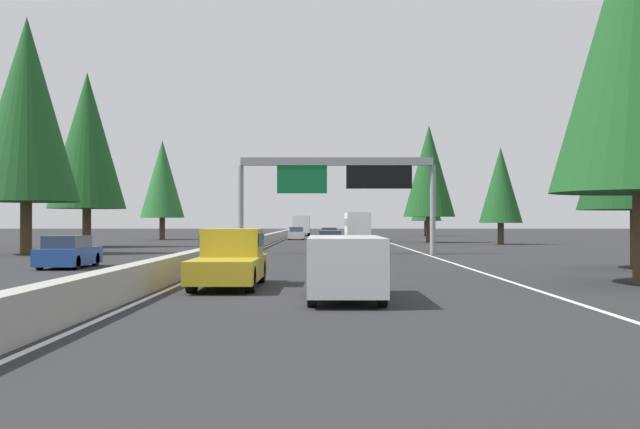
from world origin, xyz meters
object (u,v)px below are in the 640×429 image
Objects in this scene: pickup_far_center at (230,258)px; oncoming_near at (68,253)px; sedan_distant_a at (329,235)px; conifer_right_distant at (426,194)px; bus_mid_right at (357,225)px; conifer_right_near at (637,106)px; conifer_left_mid at (87,141)px; conifer_left_near at (26,109)px; sedan_mid_left at (296,234)px; minivan_near_center at (345,264)px; conifer_right_far at (429,171)px; sign_gantry_overhead at (339,177)px; conifer_left_far at (162,179)px; box_truck_distant_b at (302,225)px; sedan_mid_center at (330,242)px; conifer_right_mid at (501,185)px.

oncoming_near is (9.81, 8.55, -0.23)m from pickup_far_center.
conifer_right_distant is at bearing -24.81° from sedan_distant_a.
bus_mid_right is at bearing 163.44° from oncoming_near.
conifer_right_near is at bearing -163.59° from sedan_distant_a.
conifer_left_mid reaches higher than sedan_distant_a.
conifer_left_mid is (-23.48, 23.21, 7.04)m from bus_mid_right.
conifer_right_distant is 0.65× the size of conifer_left_near.
conifer_right_near is (-45.52, -13.40, 6.57)m from sedan_distant_a.
pickup_far_center is 63.24m from sedan_mid_left.
conifer_left_mid reaches higher than pickup_far_center.
conifer_right_near is 36.33m from conifer_left_near.
oncoming_near is (14.02, 12.15, -0.27)m from minivan_near_center.
minivan_near_center is 91.20m from conifer_right_distant.
conifer_right_far is at bearing -14.73° from pickup_far_center.
sign_gantry_overhead is 1.09× the size of conifer_left_far.
conifer_right_near is 1.20× the size of conifer_right_distant.
conifer_right_near reaches higher than conifer_left_far.
box_truck_distant_b is at bearing -17.83° from conifer_left_mid.
sign_gantry_overhead reaches higher than sedan_distant_a.
minivan_near_center is at bearing -154.44° from conifer_left_mid.
conifer_left_near is 1.06× the size of conifer_left_mid.
conifer_right_far reaches higher than sedan_distant_a.
minivan_near_center reaches higher than oncoming_near.
conifer_left_mid is at bearing 65.80° from sedan_mid_center.
sedan_mid_center is (-59.25, -3.74, -0.93)m from box_truck_distant_b.
sedan_mid_left is at bearing 171.08° from oncoming_near.
oncoming_near is 0.38× the size of conifer_left_far.
conifer_left_mid is (8.95, 19.92, 8.07)m from sedan_mid_center.
sedan_mid_center is at bearing 179.72° from sedan_distant_a.
conifer_right_mid is at bearing -121.23° from sedan_distant_a.
conifer_right_far is 31.74m from conifer_left_far.
sign_gantry_overhead is 2.88× the size of oncoming_near.
conifer_left_far is (25.88, -0.69, -1.70)m from conifer_left_mid.
bus_mid_right is (-26.81, -7.03, 0.11)m from box_truck_distant_b.
sign_gantry_overhead is 30.99m from sedan_distant_a.
pickup_far_center is 20.37m from conifer_right_near.
conifer_right_near is 0.83× the size of conifer_left_mid.
conifer_left_far reaches higher than oncoming_near.
sedan_mid_left is 7.26m from bus_mid_right.
conifer_left_near reaches higher than conifer_right_far.
conifer_right_far is 0.77× the size of conifer_left_near.
sign_gantry_overhead is 1.08× the size of conifer_right_far.
sedan_distant_a is at bearing -173.36° from box_truck_distant_b.
conifer_left_near is (-63.90, 15.83, 7.71)m from box_truck_distant_b.
box_truck_distant_b is 0.95× the size of conifer_right_mid.
conifer_left_far is at bearing -172.34° from oncoming_near.
sedan_mid_center is at bearing -114.20° from conifer_left_mid.
conifer_left_near reaches higher than sign_gantry_overhead.
pickup_far_center is at bearing 40.46° from minivan_near_center.
sedan_mid_center is at bearing -76.62° from conifer_left_near.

